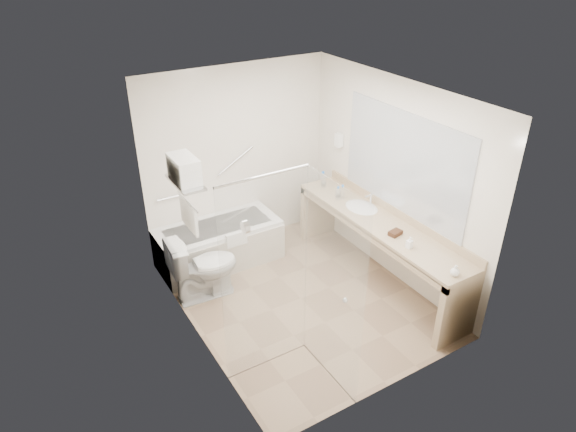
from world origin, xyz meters
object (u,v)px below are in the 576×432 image
toilet (204,267)px  amenity_basket (395,233)px  vanity_counter (379,236)px  bathtub (219,244)px  water_bottle_left (338,194)px

toilet → amenity_basket: bearing=-117.2°
toilet → amenity_basket: 2.28m
toilet → vanity_counter: bearing=-108.6°
bathtub → vanity_counter: size_ratio=0.59×
vanity_counter → toilet: size_ratio=3.30×
bathtub → amenity_basket: bearing=-49.7°
bathtub → vanity_counter: bearing=-42.4°
toilet → water_bottle_left: 1.95m
vanity_counter → amenity_basket: 0.41m
toilet → water_bottle_left: size_ratio=4.35×
toilet → water_bottle_left: water_bottle_left is taller
water_bottle_left → bathtub: bearing=154.8°
amenity_basket → water_bottle_left: 1.06m
bathtub → water_bottle_left: (1.42, -0.67, 0.66)m
amenity_basket → water_bottle_left: water_bottle_left is taller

